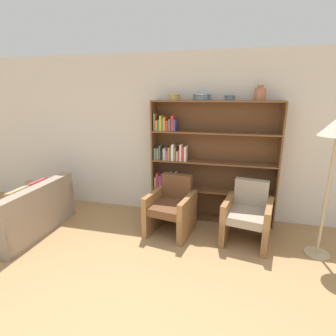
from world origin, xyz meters
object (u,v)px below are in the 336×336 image
at_px(bowl_sage, 230,97).
at_px(armchair_leather, 172,207).
at_px(armchair_cushioned, 248,215).
at_px(couch, 24,214).
at_px(bowl_copper, 174,97).
at_px(vase_tall, 260,94).
at_px(bookshelf, 201,163).
at_px(bowl_slate, 202,97).

xyz_separation_m(bowl_sage, armchair_leather, (-0.76, -0.58, -1.64)).
bearing_deg(armchair_cushioned, couch, 19.97).
distance_m(bowl_copper, vase_tall, 1.30).
relative_size(bookshelf, armchair_leather, 2.34).
bearing_deg(bowl_slate, bookshelf, 42.31).
bearing_deg(vase_tall, armchair_leather, -154.29).
bearing_deg(bookshelf, bowl_sage, -3.00).
bearing_deg(armchair_leather, bowl_slate, -110.86).
height_order(vase_tall, armchair_leather, vase_tall).
bearing_deg(bowl_slate, vase_tall, 0.00).
bearing_deg(couch, bowl_slate, -66.10).
distance_m(vase_tall, armchair_cushioned, 1.79).
xyz_separation_m(bookshelf, couch, (-2.59, -1.17, -0.69)).
bearing_deg(vase_tall, bowl_slate, 180.00).
height_order(bowl_copper, bowl_sage, bowl_copper).
height_order(couch, armchair_leather, armchair_leather).
distance_m(armchair_leather, armchair_cushioned, 1.13).
relative_size(bowl_copper, couch, 0.12).
xyz_separation_m(bookshelf, bowl_slate, (-0.02, -0.02, 1.07)).
bearing_deg(bowl_sage, armchair_cushioned, -57.59).
bearing_deg(vase_tall, bowl_copper, -180.00).
distance_m(bowl_copper, bowl_sage, 0.86).
height_order(bookshelf, bowl_copper, bowl_copper).
relative_size(bookshelf, vase_tall, 9.16).
xyz_separation_m(vase_tall, armchair_cushioned, (-0.07, -0.58, -1.69)).
relative_size(vase_tall, armchair_cushioned, 0.26).
height_order(bowl_copper, bowl_slate, bowl_slate).
bearing_deg(armchair_cushioned, bowl_slate, -25.82).
xyz_separation_m(couch, armchair_cushioned, (3.35, 0.57, 0.12)).
xyz_separation_m(bookshelf, vase_tall, (0.83, -0.02, 1.12)).
distance_m(bookshelf, bowl_sage, 1.14).
bearing_deg(bowl_copper, bookshelf, 2.58).
bearing_deg(vase_tall, armchair_cushioned, -96.64).
bearing_deg(bowl_sage, bowl_copper, -180.00).
distance_m(bowl_slate, armchair_cushioned, 1.92).
distance_m(vase_tall, couch, 4.03).
distance_m(bowl_copper, armchair_leather, 1.75).
relative_size(bowl_slate, armchair_leather, 0.32).
relative_size(bookshelf, bowl_slate, 7.21).
bearing_deg(armchair_cushioned, bookshelf, -27.61).
height_order(bowl_copper, vase_tall, vase_tall).
bearing_deg(couch, bowl_copper, -61.81).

